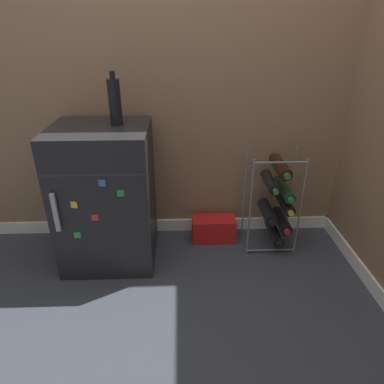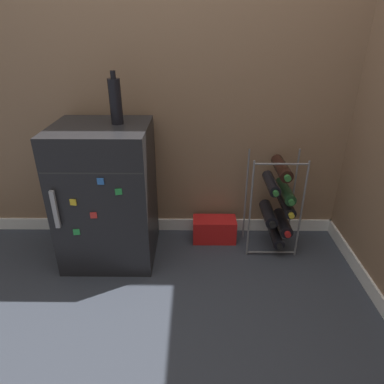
# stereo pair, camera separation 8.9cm
# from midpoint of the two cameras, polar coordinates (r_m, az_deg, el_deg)

# --- Properties ---
(ground_plane) EXTENTS (14.00, 14.00, 0.00)m
(ground_plane) POSITION_cam_midpoint_polar(r_m,az_deg,el_deg) (2.14, 0.58, -14.01)
(ground_plane) COLOR #333842
(wall_back) EXTENTS (7.08, 0.07, 2.50)m
(wall_back) POSITION_cam_midpoint_polar(r_m,az_deg,el_deg) (2.20, 0.74, 22.54)
(wall_back) COLOR #84664C
(wall_back) RESTS_ON ground_plane
(mini_fridge) EXTENTS (0.56, 0.52, 0.87)m
(mini_fridge) POSITION_cam_midpoint_polar(r_m,az_deg,el_deg) (2.16, -12.82, -0.46)
(mini_fridge) COLOR black
(mini_fridge) RESTS_ON ground_plane
(wine_rack) EXTENTS (0.33, 0.31, 0.67)m
(wine_rack) POSITION_cam_midpoint_polar(r_m,az_deg,el_deg) (2.30, 15.28, -1.84)
(wine_rack) COLOR slate
(wine_rack) RESTS_ON ground_plane
(soda_box) EXTENTS (0.30, 0.15, 0.17)m
(soda_box) POSITION_cam_midpoint_polar(r_m,az_deg,el_deg) (2.42, 4.80, -6.24)
(soda_box) COLOR red
(soda_box) RESTS_ON ground_plane
(fridge_top_bottle) EXTENTS (0.07, 0.07, 0.29)m
(fridge_top_bottle) POSITION_cam_midpoint_polar(r_m,az_deg,el_deg) (2.00, -11.36, 14.65)
(fridge_top_bottle) COLOR black
(fridge_top_bottle) RESTS_ON mini_fridge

